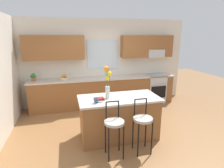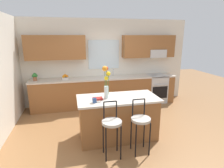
% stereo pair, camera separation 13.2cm
% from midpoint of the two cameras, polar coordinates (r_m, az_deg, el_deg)
% --- Properties ---
extents(ground_plane, '(14.00, 14.00, 0.00)m').
position_cam_midpoint_polar(ground_plane, '(4.52, 1.68, -14.08)').
color(ground_plane, olive).
extents(back_wall_assembly, '(5.60, 0.50, 2.70)m').
position_cam_midpoint_polar(back_wall_assembly, '(5.93, -3.27, 8.23)').
color(back_wall_assembly, silver).
rests_on(back_wall_assembly, ground).
extents(counter_run, '(4.56, 0.64, 0.92)m').
position_cam_midpoint_polar(counter_run, '(5.87, -2.88, -2.26)').
color(counter_run, brown).
rests_on(counter_run, ground).
extents(sink_faucet, '(0.02, 0.13, 0.23)m').
position_cam_midpoint_polar(sink_faucet, '(5.92, -0.65, 3.84)').
color(sink_faucet, '#B7BABC').
rests_on(sink_faucet, counter_run).
extents(oven_range, '(0.60, 0.64, 0.92)m').
position_cam_midpoint_polar(oven_range, '(6.40, 12.44, -1.20)').
color(oven_range, '#B7BABC').
rests_on(oven_range, ground).
extents(kitchen_island, '(1.70, 0.82, 0.92)m').
position_cam_midpoint_polar(kitchen_island, '(4.04, 1.20, -10.34)').
color(kitchen_island, brown).
rests_on(kitchen_island, ground).
extents(bar_stool_near, '(0.36, 0.36, 1.04)m').
position_cam_midpoint_polar(bar_stool_near, '(3.36, -0.47, -12.54)').
color(bar_stool_near, black).
rests_on(bar_stool_near, ground).
extents(bar_stool_middle, '(0.36, 0.36, 1.04)m').
position_cam_midpoint_polar(bar_stool_middle, '(3.52, 8.42, -11.38)').
color(bar_stool_middle, black).
rests_on(bar_stool_middle, ground).
extents(flower_vase, '(0.17, 0.15, 0.68)m').
position_cam_midpoint_polar(flower_vase, '(3.71, -2.43, 1.14)').
color(flower_vase, silver).
rests_on(flower_vase, kitchen_island).
extents(mug_ceramic, '(0.08, 0.08, 0.09)m').
position_cam_midpoint_polar(mug_ceramic, '(3.58, -6.01, -5.12)').
color(mug_ceramic, '#33518C').
rests_on(mug_ceramic, kitchen_island).
extents(cookbook, '(0.20, 0.15, 0.03)m').
position_cam_midpoint_polar(cookbook, '(3.76, -5.08, -4.58)').
color(cookbook, maroon).
rests_on(cookbook, kitchen_island).
extents(fruit_bowl_oranges, '(0.24, 0.24, 0.16)m').
position_cam_midpoint_polar(fruit_bowl_oranges, '(5.63, -15.35, 1.88)').
color(fruit_bowl_oranges, silver).
rests_on(fruit_bowl_oranges, counter_run).
extents(potted_plant_small, '(0.17, 0.12, 0.23)m').
position_cam_midpoint_polar(potted_plant_small, '(5.70, -23.90, 1.99)').
color(potted_plant_small, '#9E5B3D').
rests_on(potted_plant_small, counter_run).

